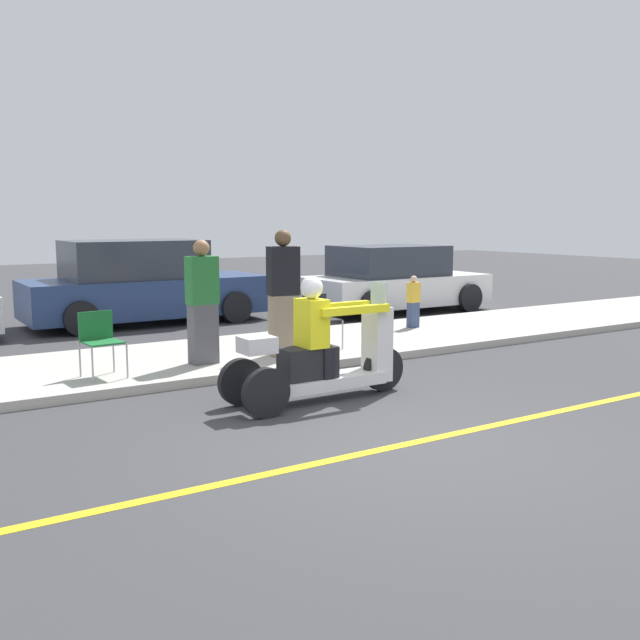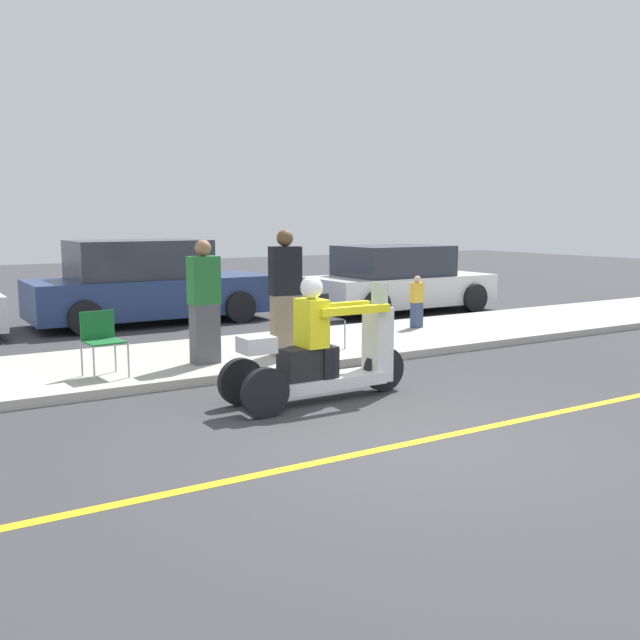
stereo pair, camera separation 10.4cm
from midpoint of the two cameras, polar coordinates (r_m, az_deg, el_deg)
The scene contains 11 objects.
ground_plane at distance 6.85m, azimuth 7.28°, elevation -9.85°, with size 60.00×60.00×0.00m, color #38383A.
lane_stripe at distance 6.95m, azimuth 8.37°, elevation -9.58°, with size 24.00×0.12×0.01m.
sidewalk_strip at distance 10.69m, azimuth -8.37°, elevation -2.99°, with size 28.00×2.80×0.12m.
motorcycle_trike at distance 8.24m, azimuth 0.42°, elevation -2.93°, with size 2.33×0.70×1.46m.
spectator_end_of_line at distance 9.87m, azimuth -8.94°, elevation 1.25°, with size 0.42×0.26×1.70m.
spectator_far_back at distance 13.14m, azimuth 7.98°, elevation 1.39°, with size 0.24×0.16×0.95m.
spectator_by_tree at distance 10.32m, azimuth -2.51°, elevation 1.98°, with size 0.47×0.33×1.83m.
folding_chair_curbside at distance 10.99m, azimuth 0.37°, elevation 0.39°, with size 0.48×0.48×0.82m.
folding_chair_set_back at distance 9.42m, azimuth -16.80°, elevation -1.26°, with size 0.50×0.50×0.82m.
parked_car_lot_left at distance 14.78m, azimuth -13.47°, elevation 2.78°, with size 4.73×2.06×1.68m.
parked_car_lot_far at distance 16.24m, azimuth 6.43°, elevation 3.15°, with size 4.21×2.11×1.50m.
Camera 2 is at (-4.07, -5.08, 2.11)m, focal length 40.00 mm.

